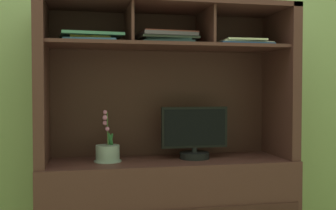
{
  "coord_description": "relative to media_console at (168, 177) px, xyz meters",
  "views": [
    {
      "loc": [
        -0.53,
        -2.53,
        1.02
      ],
      "look_at": [
        0.0,
        0.0,
        0.92
      ],
      "focal_mm": 44.52,
      "sensor_mm": 36.0,
      "label": 1
    }
  ],
  "objects": [
    {
      "name": "potted_orchid",
      "position": [
        -0.37,
        -0.0,
        0.17
      ],
      "size": [
        0.17,
        0.17,
        0.31
      ],
      "color": "#91A09C",
      "rests_on": "media_console"
    },
    {
      "name": "magazine_stack_left",
      "position": [
        -0.0,
        0.01,
        0.87
      ],
      "size": [
        0.37,
        0.31,
        0.08
      ],
      "color": "#283D47",
      "rests_on": "media_console"
    },
    {
      "name": "tv_monitor",
      "position": [
        0.17,
        -0.01,
        0.26
      ],
      "size": [
        0.43,
        0.19,
        0.33
      ],
      "color": "black",
      "rests_on": "media_console"
    },
    {
      "name": "back_wall",
      "position": [
        0.0,
        0.27,
        0.93
      ],
      "size": [
        6.0,
        0.02,
        2.8
      ],
      "primitive_type": "cube",
      "color": "#8CA365",
      "rests_on": "ground"
    },
    {
      "name": "media_console",
      "position": [
        0.0,
        0.0,
        0.0
      ],
      "size": [
        1.57,
        0.52,
        1.55
      ],
      "color": "#492723",
      "rests_on": "ground"
    },
    {
      "name": "magazine_stack_right",
      "position": [
        0.47,
        -0.04,
        0.84
      ],
      "size": [
        0.37,
        0.3,
        0.03
      ],
      "color": "navy",
      "rests_on": "media_console"
    },
    {
      "name": "magazine_stack_centre",
      "position": [
        -0.47,
        -0.04,
        0.85
      ],
      "size": [
        0.37,
        0.34,
        0.05
      ],
      "color": "#31527D",
      "rests_on": "media_console"
    }
  ]
}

